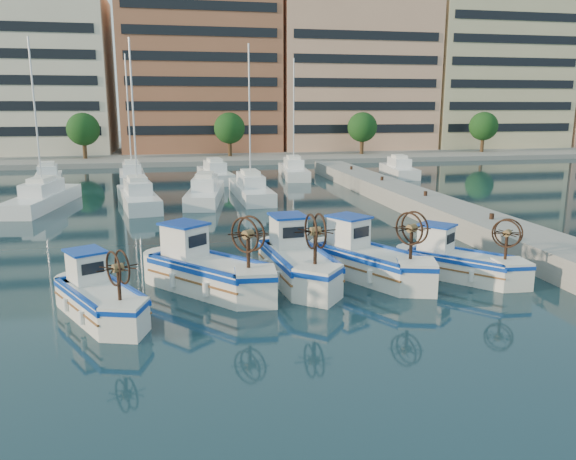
# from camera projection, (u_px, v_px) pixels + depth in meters

# --- Properties ---
(ground) EXTENTS (300.00, 300.00, 0.00)m
(ground) POSITION_uv_depth(u_px,v_px,m) (265.00, 294.00, 21.36)
(ground) COLOR #183240
(ground) RESTS_ON ground
(quay) EXTENTS (3.00, 60.00, 1.20)m
(quay) POSITION_uv_depth(u_px,v_px,m) (471.00, 223.00, 31.40)
(quay) COLOR gray
(quay) RESTS_ON ground
(waterfront) EXTENTS (180.00, 40.00, 25.60)m
(waterfront) POSITION_uv_depth(u_px,v_px,m) (256.00, 78.00, 82.99)
(waterfront) COLOR gray
(waterfront) RESTS_ON ground
(yacht_marina) EXTENTS (41.88, 23.56, 11.50)m
(yacht_marina) POSITION_uv_depth(u_px,v_px,m) (179.00, 185.00, 46.94)
(yacht_marina) COLOR white
(yacht_marina) RESTS_ON ground
(fishing_boat_a) EXTENTS (3.46, 4.45, 2.69)m
(fishing_boat_a) POSITION_uv_depth(u_px,v_px,m) (99.00, 296.00, 18.91)
(fishing_boat_a) COLOR white
(fishing_boat_a) RESTS_ON ground
(fishing_boat_b) EXTENTS (4.75, 5.06, 3.19)m
(fishing_boat_b) POSITION_uv_depth(u_px,v_px,m) (206.00, 268.00, 21.60)
(fishing_boat_b) COLOR white
(fishing_boat_b) RESTS_ON ground
(fishing_boat_c) EXTENTS (2.56, 5.23, 3.20)m
(fishing_boat_c) POSITION_uv_depth(u_px,v_px,m) (297.00, 260.00, 22.79)
(fishing_boat_c) COLOR white
(fishing_boat_c) RESTS_ON ground
(fishing_boat_d) EXTENTS (4.05, 5.15, 3.12)m
(fishing_boat_d) POSITION_uv_depth(u_px,v_px,m) (368.00, 258.00, 23.15)
(fishing_boat_d) COLOR white
(fishing_boat_d) RESTS_ON ground
(fishing_boat_e) EXTENTS (4.07, 4.31, 2.72)m
(fishing_boat_e) POSITION_uv_depth(u_px,v_px,m) (458.00, 260.00, 23.20)
(fishing_boat_e) COLOR white
(fishing_boat_e) RESTS_ON ground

